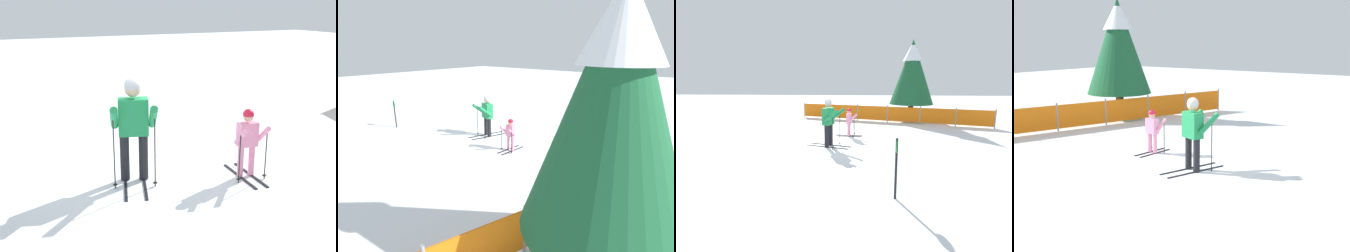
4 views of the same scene
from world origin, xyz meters
TOP-DOWN VIEW (x-y plane):
  - ground_plane at (0.00, 0.00)m, footprint 60.00×60.00m
  - skier_adult at (0.26, -0.27)m, footprint 1.65×0.93m
  - skier_child at (0.91, 1.49)m, footprint 1.12×0.55m

SIDE VIEW (x-z plane):
  - ground_plane at x=0.00m, z-range 0.00..0.00m
  - skier_child at x=0.91m, z-range 0.10..1.28m
  - skier_adult at x=0.26m, z-range 0.17..1.88m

